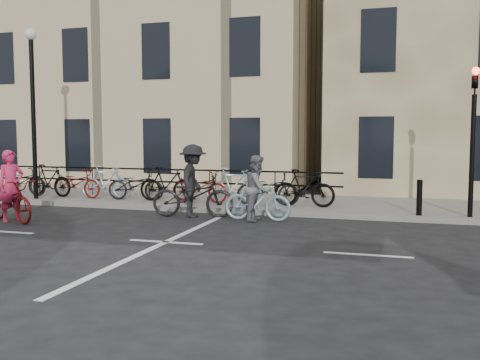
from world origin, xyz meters
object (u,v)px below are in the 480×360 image
(cyclist_grey, at_px, (257,194))
(cyclist_dark, at_px, (193,189))
(lamp_post, at_px, (33,92))
(cyclist_pink, at_px, (12,197))
(traffic_light, at_px, (473,123))

(cyclist_grey, bearing_deg, cyclist_dark, 87.57)
(lamp_post, relative_size, cyclist_dark, 2.34)
(lamp_post, distance_m, cyclist_pink, 4.57)
(lamp_post, relative_size, cyclist_grey, 3.07)
(cyclist_grey, height_order, cyclist_dark, cyclist_dark)
(cyclist_grey, bearing_deg, traffic_light, -76.53)
(lamp_post, xyz_separation_m, cyclist_pink, (1.70, -3.13, -2.87))
(cyclist_grey, relative_size, cyclist_dark, 0.76)
(lamp_post, distance_m, cyclist_grey, 8.19)
(traffic_light, height_order, cyclist_grey, traffic_light)
(traffic_light, height_order, lamp_post, lamp_post)
(cyclist_pink, distance_m, cyclist_grey, 6.18)
(cyclist_pink, bearing_deg, cyclist_dark, -39.92)
(cyclist_dark, bearing_deg, lamp_post, 68.45)
(lamp_post, height_order, cyclist_pink, lamp_post)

